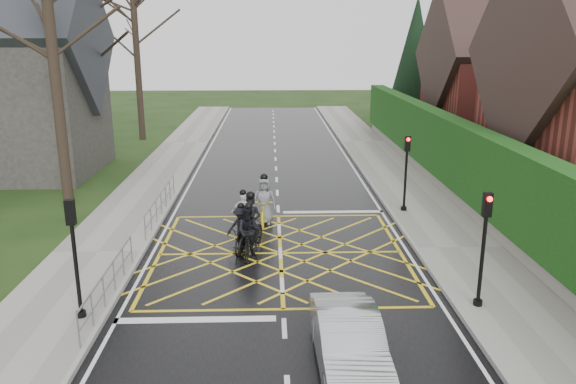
{
  "coord_description": "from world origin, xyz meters",
  "views": [
    {
      "loc": [
        -0.31,
        -17.44,
        6.93
      ],
      "look_at": [
        0.35,
        2.96,
        1.3
      ],
      "focal_mm": 35.0,
      "sensor_mm": 36.0,
      "label": 1
    }
  ],
  "objects": [
    {
      "name": "traffic_light_se",
      "position": [
        5.1,
        -4.2,
        1.66
      ],
      "size": [
        0.24,
        0.31,
        3.21
      ],
      "rotation": [
        0.0,
        0.0,
        3.14
      ],
      "color": "black",
      "rests_on": "ground"
    },
    {
      "name": "conifer",
      "position": [
        10.75,
        26.0,
        4.99
      ],
      "size": [
        4.6,
        4.6,
        10.0
      ],
      "color": "black",
      "rests_on": "ground"
    },
    {
      "name": "church",
      "position": [
        -13.54,
        12.0,
        4.93
      ],
      "size": [
        8.8,
        7.8,
        11.0
      ],
      "color": "#2D2B28",
      "rests_on": "ground"
    },
    {
      "name": "cyclist_rear",
      "position": [
        -0.98,
        0.35,
        0.66
      ],
      "size": [
        1.39,
        2.22,
        2.04
      ],
      "rotation": [
        0.0,
        0.0,
        -0.34
      ],
      "color": "black",
      "rests_on": "ground"
    },
    {
      "name": "cyclist_mid",
      "position": [
        -1.31,
        0.38,
        0.6
      ],
      "size": [
        1.05,
        1.76,
        1.64
      ],
      "rotation": [
        0.0,
        0.0,
        -0.17
      ],
      "color": "black",
      "rests_on": "ground"
    },
    {
      "name": "stone_wall",
      "position": [
        7.75,
        6.0,
        0.35
      ],
      "size": [
        0.5,
        38.0,
        0.7
      ],
      "primitive_type": "cube",
      "color": "slate",
      "rests_on": "ground"
    },
    {
      "name": "sidewalk_right",
      "position": [
        6.0,
        0.0,
        0.07
      ],
      "size": [
        3.0,
        80.0,
        0.15
      ],
      "primitive_type": "cube",
      "color": "gray",
      "rests_on": "ground"
    },
    {
      "name": "sidewalk_left",
      "position": [
        -6.0,
        0.0,
        0.07
      ],
      "size": [
        3.0,
        80.0,
        0.15
      ],
      "primitive_type": "cube",
      "color": "gray",
      "rests_on": "ground"
    },
    {
      "name": "traffic_light_sw",
      "position": [
        -5.1,
        -4.5,
        1.66
      ],
      "size": [
        0.24,
        0.31,
        3.21
      ],
      "color": "black",
      "rests_on": "ground"
    },
    {
      "name": "hedge",
      "position": [
        7.75,
        6.0,
        2.1
      ],
      "size": [
        0.9,
        38.0,
        2.8
      ],
      "primitive_type": "cube",
      "color": "black",
      "rests_on": "stone_wall"
    },
    {
      "name": "tree_near",
      "position": [
        -9.0,
        6.0,
        7.91
      ],
      "size": [
        9.24,
        9.24,
        11.44
      ],
      "color": "black",
      "rests_on": "ground"
    },
    {
      "name": "cyclist_back",
      "position": [
        -1.03,
        -0.18,
        0.69
      ],
      "size": [
        0.87,
        1.85,
        1.82
      ],
      "rotation": [
        0.0,
        0.0,
        -0.1
      ],
      "color": "black",
      "rests_on": "ground"
    },
    {
      "name": "tree_mid",
      "position": [
        -10.0,
        14.0,
        8.63
      ],
      "size": [
        10.08,
        10.08,
        12.48
      ],
      "color": "black",
      "rests_on": "ground"
    },
    {
      "name": "road",
      "position": [
        0.0,
        0.0,
        0.01
      ],
      "size": [
        9.0,
        80.0,
        0.01
      ],
      "primitive_type": "cube",
      "color": "black",
      "rests_on": "ground"
    },
    {
      "name": "cyclist_lead",
      "position": [
        -0.56,
        3.08,
        0.69
      ],
      "size": [
        0.92,
        2.07,
        1.98
      ],
      "rotation": [
        0.0,
        0.0,
        -0.06
      ],
      "color": "gold",
      "rests_on": "ground"
    },
    {
      "name": "railing_north",
      "position": [
        -4.65,
        4.0,
        0.79
      ],
      "size": [
        0.05,
        6.04,
        1.03
      ],
      "color": "slate",
      "rests_on": "ground"
    },
    {
      "name": "house_far",
      "position": [
        14.75,
        18.0,
        4.36
      ],
      "size": [
        9.8,
        8.8,
        10.3
      ],
      "color": "maroon",
      "rests_on": "ground"
    },
    {
      "name": "ground",
      "position": [
        0.0,
        0.0,
        0.0
      ],
      "size": [
        120.0,
        120.0,
        0.0
      ],
      "primitive_type": "plane",
      "color": "black",
      "rests_on": "ground"
    },
    {
      "name": "cyclist_front",
      "position": [
        -1.31,
        1.97,
        0.61
      ],
      "size": [
        0.94,
        1.72,
        1.67
      ],
      "rotation": [
        0.0,
        0.0,
        -0.16
      ],
      "color": "black",
      "rests_on": "ground"
    },
    {
      "name": "traffic_light_ne",
      "position": [
        5.1,
        4.2,
        1.66
      ],
      "size": [
        0.24,
        0.31,
        3.21
      ],
      "rotation": [
        0.0,
        0.0,
        3.14
      ],
      "color": "black",
      "rests_on": "ground"
    },
    {
      "name": "tree_far",
      "position": [
        -9.3,
        22.0,
        7.19
      ],
      "size": [
        8.4,
        8.4,
        10.4
      ],
      "color": "black",
      "rests_on": "ground"
    },
    {
      "name": "railing_south",
      "position": [
        -4.65,
        -3.5,
        0.78
      ],
      "size": [
        0.05,
        5.04,
        1.03
      ],
      "color": "slate",
      "rests_on": "ground"
    },
    {
      "name": "car",
      "position": [
        1.34,
        -6.81,
        0.64
      ],
      "size": [
        1.45,
        3.92,
        1.28
      ],
      "primitive_type": "imported",
      "rotation": [
        0.0,
        0.0,
        0.02
      ],
      "color": "#B3B5BA",
      "rests_on": "ground"
    }
  ]
}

